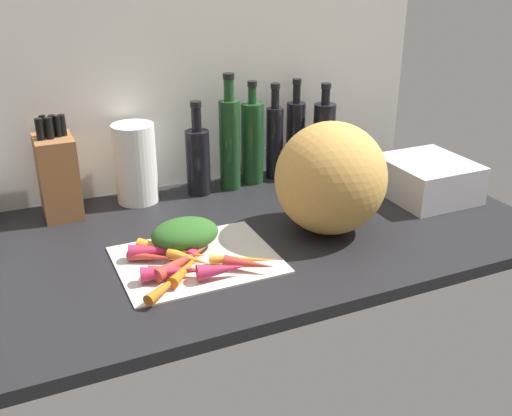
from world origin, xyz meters
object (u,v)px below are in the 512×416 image
at_px(carrot_3, 163,250).
at_px(bottle_2, 252,142).
at_px(carrot_10, 169,284).
at_px(carrot_12, 153,257).
at_px(cutting_board, 197,259).
at_px(carrot_6, 201,243).
at_px(bottle_1, 230,142).
at_px(carrot_1, 184,260).
at_px(bottle_4, 296,136).
at_px(carrot_0, 172,250).
at_px(dish_rack, 427,179).
at_px(carrot_2, 245,260).
at_px(carrot_5, 184,270).
at_px(carrot_9, 187,267).
at_px(carrot_11, 249,264).
at_px(carrot_7, 222,269).
at_px(paper_towel_roll, 136,163).
at_px(winter_squash, 331,178).
at_px(carrot_8, 168,272).
at_px(bottle_0, 198,159).
at_px(carrot_4, 189,258).
at_px(knife_block, 58,175).
at_px(bottle_5, 324,138).
at_px(bottle_3, 275,140).

bearing_deg(carrot_3, bottle_2, 43.62).
relative_size(carrot_10, carrot_12, 1.21).
xyz_separation_m(cutting_board, carrot_6, (0.03, 0.04, 0.02)).
xyz_separation_m(carrot_6, bottle_1, (0.21, 0.34, 0.12)).
height_order(carrot_1, bottle_4, bottle_4).
bearing_deg(carrot_0, dish_rack, 4.73).
relative_size(carrot_0, carrot_12, 1.47).
distance_m(carrot_2, carrot_5, 0.14).
bearing_deg(carrot_12, bottle_2, 42.61).
distance_m(carrot_2, carrot_9, 0.13).
xyz_separation_m(carrot_11, bottle_2, (0.23, 0.51, 0.11)).
distance_m(carrot_7, carrot_12, 0.17).
distance_m(carrot_0, bottle_1, 0.48).
xyz_separation_m(paper_towel_roll, bottle_1, (0.28, -0.02, 0.03)).
distance_m(carrot_2, carrot_12, 0.21).
distance_m(winter_squash, paper_towel_roll, 0.55).
bearing_deg(carrot_8, carrot_2, -2.57).
bearing_deg(winter_squash, carrot_12, 179.21).
relative_size(carrot_12, bottle_1, 0.35).
bearing_deg(bottle_0, paper_towel_roll, 174.65).
bearing_deg(carrot_5, bottle_2, 51.70).
distance_m(carrot_5, carrot_12, 0.10).
relative_size(cutting_board, carrot_4, 3.43).
bearing_deg(carrot_12, winter_squash, -0.79).
distance_m(carrot_6, carrot_8, 0.16).
bearing_deg(carrot_9, knife_block, 114.36).
height_order(carrot_0, carrot_11, carrot_0).
distance_m(carrot_7, winter_squash, 0.38).
relative_size(carrot_7, dish_rack, 0.46).
distance_m(carrot_7, bottle_2, 0.60).
xyz_separation_m(carrot_4, knife_block, (-0.22, 0.42, 0.09)).
bearing_deg(carrot_11, carrot_12, 145.79).
bearing_deg(bottle_2, carrot_5, -128.30).
distance_m(carrot_2, winter_squash, 0.31).
distance_m(knife_block, paper_towel_roll, 0.21).
xyz_separation_m(bottle_0, bottle_1, (0.10, 0.00, 0.04)).
relative_size(carrot_9, bottle_5, 0.49).
bearing_deg(carrot_4, carrot_12, 146.69).
distance_m(carrot_6, bottle_5, 0.63).
xyz_separation_m(carrot_2, knife_block, (-0.33, 0.47, 0.09)).
bearing_deg(carrot_10, winter_squash, 14.98).
distance_m(carrot_10, bottle_3, 0.73).
relative_size(carrot_1, carrot_5, 1.14).
bearing_deg(bottle_5, bottle_4, 142.10).
height_order(carrot_10, winter_squash, winter_squash).
xyz_separation_m(carrot_4, bottle_0, (0.17, 0.41, 0.08)).
distance_m(carrot_2, carrot_4, 0.13).
relative_size(carrot_8, winter_squash, 0.41).
xyz_separation_m(carrot_2, carrot_4, (-0.11, 0.05, 0.00)).
distance_m(bottle_2, bottle_5, 0.23).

